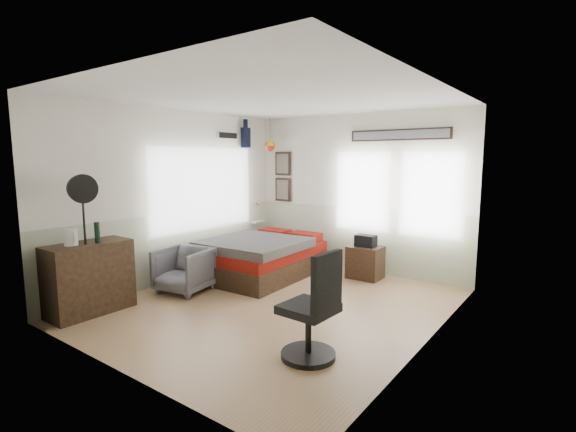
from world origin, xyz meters
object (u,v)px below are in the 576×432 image
Objects in this scene: bed at (262,257)px; nightstand at (365,262)px; dresser at (89,278)px; armchair at (184,270)px; task_chair at (314,316)px.

nightstand is at bearing 28.85° from bed.
dresser is (-0.68, -2.60, 0.14)m from bed.
armchair reaches higher than bed.
bed is 3.04m from task_chair.
armchair is at bearing 76.81° from dresser.
task_chair is (2.97, 0.61, -0.01)m from dresser.
bed is at bearing 75.45° from dresser.
bed is 2.87× the size of armchair.
dresser is 0.92× the size of task_chair.
dresser is 1.90× the size of nightstand.
dresser is 3.03m from task_chair.
task_chair is (2.29, -1.99, 0.13)m from bed.
dresser is 1.40× the size of armchair.
nightstand is at bearing 58.44° from dresser.
nightstand is 0.49× the size of task_chair.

